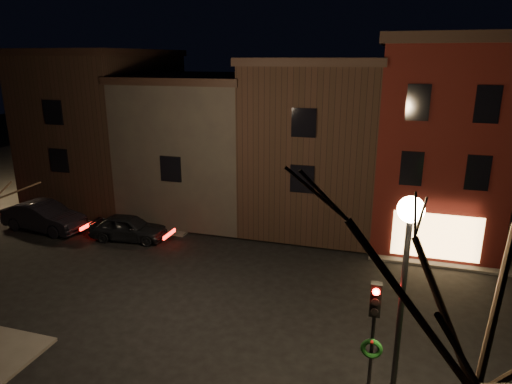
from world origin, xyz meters
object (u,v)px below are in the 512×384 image
street_lamp_near (406,256)px  parked_car_b (44,217)px  traffic_signal (373,329)px  parked_car_a (128,227)px  bare_tree_right (496,272)px

street_lamp_near → parked_car_b: size_ratio=1.30×
traffic_signal → parked_car_b: bearing=153.7°
street_lamp_near → parked_car_b: bearing=153.2°
street_lamp_near → parked_car_b: 21.92m
parked_car_a → parked_car_b: (-5.34, -0.18, 0.12)m
street_lamp_near → traffic_signal: size_ratio=1.60×
bare_tree_right → parked_car_a: (-15.15, 12.35, -5.44)m
street_lamp_near → parked_car_a: size_ratio=1.57×
bare_tree_right → parked_car_a: bare_tree_right is taller
bare_tree_right → parked_car_a: size_ratio=2.07×
street_lamp_near → bare_tree_right: 2.98m
parked_car_a → parked_car_b: parked_car_b is taller
bare_tree_right → parked_car_b: bare_tree_right is taller
parked_car_a → bare_tree_right: bearing=-135.4°
traffic_signal → parked_car_b: (-18.59, 9.18, -1.99)m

